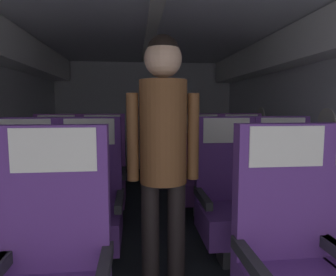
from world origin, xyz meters
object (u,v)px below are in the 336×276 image
seat_c_left_aisle (103,177)px  seat_b_left_aisle (90,206)px  seat_b_right_window (229,201)px  seat_a_right_window (292,265)px  seat_c_left_window (56,178)px  seat_c_right_window (202,174)px  seat_b_left_window (24,209)px  seat_b_right_aisle (286,199)px  flight_attendant (163,143)px  seat_c_right_aisle (243,173)px

seat_c_left_aisle → seat_b_left_aisle: bearing=-89.9°
seat_b_right_window → seat_b_left_aisle: bearing=179.8°
seat_b_right_window → seat_c_left_aisle: (-1.08, 0.91, 0.00)m
seat_a_right_window → seat_c_left_aisle: bearing=120.3°
seat_c_left_window → seat_c_right_window: size_ratio=1.00×
seat_b_left_window → seat_a_right_window: bearing=-31.3°
seat_a_right_window → seat_b_right_aisle: same height
seat_b_left_window → seat_c_right_window: same height
seat_b_left_aisle → seat_c_right_window: bearing=40.6°
flight_attendant → seat_b_left_aisle: bearing=-49.1°
seat_c_right_window → seat_b_right_aisle: bearing=-62.1°
seat_a_right_window → seat_c_right_window: size_ratio=1.00×
seat_c_right_aisle → seat_c_right_window: size_ratio=1.00×
seat_b_right_window → seat_c_right_aisle: (0.47, 0.93, 0.00)m
seat_b_left_window → seat_b_right_aisle: bearing=0.1°
seat_b_right_aisle → seat_c_right_aisle: same height
seat_c_left_aisle → seat_c_right_window: (1.07, 0.01, 0.00)m
seat_b_left_aisle → seat_b_right_aisle: size_ratio=1.00×
seat_b_left_aisle → seat_c_left_window: same height
seat_b_right_aisle → seat_c_right_aisle: (-0.01, 0.92, 0.00)m
seat_b_left_aisle → seat_b_right_aisle: bearing=0.0°
seat_a_right_window → seat_b_left_aisle: size_ratio=1.00×
seat_c_right_window → seat_c_left_window: bearing=179.6°
seat_a_right_window → seat_b_left_aisle: same height
seat_b_left_aisle → seat_c_left_window: 1.05m
seat_b_left_aisle → seat_c_right_aisle: (1.54, 0.93, 0.00)m
seat_b_right_window → seat_c_right_window: same height
seat_b_right_window → seat_b_right_aisle: bearing=0.6°
seat_c_right_aisle → flight_attendant: (-1.03, -1.40, 0.53)m
seat_a_right_window → seat_b_left_window: bearing=148.7°
seat_c_left_window → seat_c_left_aisle: 0.48m
seat_c_left_window → seat_c_right_aisle: size_ratio=1.00×
seat_b_left_aisle → seat_c_left_aisle: same height
seat_b_right_window → seat_c_left_window: (-1.56, 0.93, 0.00)m
seat_b_left_window → seat_b_left_aisle: 0.47m
seat_b_right_aisle → seat_a_right_window: bearing=-116.5°
seat_c_left_aisle → seat_c_right_window: same height
seat_b_right_window → flight_attendant: 0.91m
seat_b_left_window → seat_c_left_window: bearing=90.6°
seat_a_right_window → seat_b_right_window: (-0.01, 0.94, 0.00)m
seat_b_left_aisle → seat_b_right_window: 1.08m
seat_a_right_window → seat_b_left_window: size_ratio=1.00×
seat_b_right_window → seat_c_left_aisle: bearing=139.7°
seat_c_left_aisle → seat_c_right_aisle: (1.54, 0.02, 0.00)m
seat_b_right_window → seat_c_right_window: bearing=90.5°
seat_b_left_aisle → seat_b_right_aisle: same height
seat_b_left_aisle → seat_b_right_aisle: 1.55m
seat_b_left_aisle → seat_c_right_aisle: same height
seat_b_left_aisle → seat_c_right_aisle: size_ratio=1.00×
seat_c_right_aisle → seat_c_right_window: (-0.47, -0.01, 0.00)m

